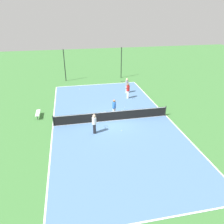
# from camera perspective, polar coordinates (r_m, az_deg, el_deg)

# --- Properties ---
(ground_plane) EXTENTS (80.00, 80.00, 0.00)m
(ground_plane) POSITION_cam_1_polar(r_m,az_deg,el_deg) (20.40, 0.00, -2.28)
(ground_plane) COLOR #3D7538
(court_surface) EXTENTS (10.86, 21.70, 0.02)m
(court_surface) POSITION_cam_1_polar(r_m,az_deg,el_deg) (20.39, 0.00, -2.26)
(court_surface) COLOR #4C729E
(court_surface) RESTS_ON ground_plane
(tennis_net) EXTENTS (10.66, 0.10, 0.99)m
(tennis_net) POSITION_cam_1_polar(r_m,az_deg,el_deg) (20.16, 0.00, -0.96)
(tennis_net) COLOR black
(tennis_net) RESTS_ON court_surface
(bench) EXTENTS (0.36, 1.49, 0.45)m
(bench) POSITION_cam_1_polar(r_m,az_deg,el_deg) (22.10, -18.81, -0.32)
(bench) COLOR silver
(bench) RESTS_ON ground_plane
(player_far_white) EXTENTS (0.60, 0.99, 1.73)m
(player_far_white) POSITION_cam_1_polar(r_m,az_deg,el_deg) (18.00, -4.65, -2.74)
(player_far_white) COLOR black
(player_far_white) RESTS_ON court_surface
(player_coach_red) EXTENTS (0.74, 0.98, 1.80)m
(player_coach_red) POSITION_cam_1_polar(r_m,az_deg,el_deg) (25.15, 4.20, 5.84)
(player_coach_red) COLOR white
(player_coach_red) RESTS_ON court_surface
(player_baseline_gray) EXTENTS (0.98, 0.72, 1.84)m
(player_baseline_gray) POSITION_cam_1_polar(r_m,az_deg,el_deg) (26.81, 3.89, 7.19)
(player_baseline_gray) COLOR white
(player_baseline_gray) RESTS_ON court_surface
(player_near_blue) EXTENTS (0.42, 0.42, 1.71)m
(player_near_blue) POSITION_cam_1_polar(r_m,az_deg,el_deg) (20.82, 0.54, 1.39)
(player_near_blue) COLOR white
(player_near_blue) RESTS_ON court_surface
(tennis_ball_midcourt) EXTENTS (0.07, 0.07, 0.07)m
(tennis_ball_midcourt) POSITION_cam_1_polar(r_m,az_deg,el_deg) (18.73, 2.54, -4.84)
(tennis_ball_midcourt) COLOR #CCE033
(tennis_ball_midcourt) RESTS_ON court_surface
(tennis_ball_near_net) EXTENTS (0.07, 0.07, 0.07)m
(tennis_ball_near_net) POSITION_cam_1_polar(r_m,az_deg,el_deg) (28.63, -8.50, 5.97)
(tennis_ball_near_net) COLOR #CCE033
(tennis_ball_near_net) RESTS_ON court_surface
(tennis_ball_right_alley) EXTENTS (0.07, 0.07, 0.07)m
(tennis_ball_right_alley) POSITION_cam_1_polar(r_m,az_deg,el_deg) (22.99, 3.43, 1.19)
(tennis_ball_right_alley) COLOR #CCE033
(tennis_ball_right_alley) RESTS_ON court_surface
(fence_post_back_left) EXTENTS (0.12, 0.12, 4.47)m
(fence_post_back_left) POSITION_cam_1_polar(r_m,az_deg,el_deg) (31.86, -12.27, 11.78)
(fence_post_back_left) COLOR black
(fence_post_back_left) RESTS_ON ground_plane
(fence_post_back_right) EXTENTS (0.12, 0.12, 4.47)m
(fence_post_back_right) POSITION_cam_1_polar(r_m,az_deg,el_deg) (32.76, 2.44, 12.70)
(fence_post_back_right) COLOR black
(fence_post_back_right) RESTS_ON ground_plane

